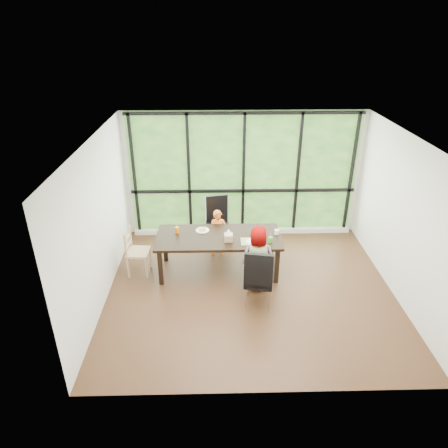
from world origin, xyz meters
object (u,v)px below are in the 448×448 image
Objects in this scene: chair_interior_leather at (259,276)px; plate_near at (253,242)px; child_toddler at (218,233)px; green_cup at (270,240)px; chair_end_beech at (138,252)px; tissue_box at (229,238)px; plate_far at (202,230)px; orange_cup at (177,230)px; child_older at (258,259)px; dining_table at (219,254)px; white_mug at (277,232)px; chair_window_leather at (219,223)px.

chair_interior_leather is 4.48× the size of plate_near.
green_cup is (0.92, -0.86, 0.31)m from child_toddler.
chair_interior_leather reaches higher than chair_end_beech.
plate_far is at bearing 140.04° from tissue_box.
tissue_box reaches higher than orange_cup.
chair_interior_leather reaches higher than tissue_box.
child_older is (2.16, -0.54, 0.15)m from chair_end_beech.
dining_table is at bearing -85.41° from chair_end_beech.
green_cup is 1.23× the size of white_mug.
chair_window_leather is 12.52× the size of white_mug.
child_toddler is 4.07× the size of plate_near.
green_cup is (0.91, -1.22, 0.26)m from chair_window_leather.
plate_near is (0.60, -1.20, 0.22)m from chair_window_leather.
chair_interior_leather is at bearing -83.21° from chair_window_leather.
chair_window_leather is at bearing 89.11° from dining_table.
white_mug is (1.06, -0.91, 0.25)m from chair_window_leather.
dining_table is 0.76m from plate_near.
child_toddler is 1.07m from plate_near.
child_older is 14.00× the size of white_mug.
chair_window_leather is 1.66m from child_older.
chair_end_beech is 0.75× the size of child_older.
child_toddler reaches higher than plate_near.
orange_cup is 0.77× the size of tissue_box.
chair_interior_leather is 1.74m from child_toddler.
child_older is at bearing -77.78° from chair_window_leather.
orange_cup is 1.74m from green_cup.
chair_end_beech is at bearing -168.10° from plate_far.
plate_near is 0.44m from tissue_box.
orange_cup is (-0.77, -0.45, 0.32)m from child_toddler.
tissue_box is (-0.47, 0.84, 0.27)m from chair_interior_leather.
chair_end_beech is 10.44× the size of white_mug.
chair_interior_leather is at bearing -39.35° from orange_cup.
orange_cup is 1.36× the size of white_mug.
child_older is 7.98× the size of tissue_box.
dining_table is 26.43× the size of white_mug.
green_cup is 0.70× the size of tissue_box.
child_older reaches higher than child_toddler.
chair_window_leather is 0.89× the size of child_older.
tissue_box is at bearing -165.62° from white_mug.
plate_near is at bearing -92.18° from chair_end_beech.
orange_cup reaches higher than green_cup.
child_toddler is at bearing -61.26° from child_older.
chair_window_leather is 4.48× the size of plate_near.
orange_cup is at bearing -72.50° from chair_end_beech.
green_cup reaches higher than plate_near.
orange_cup is (-1.38, 0.39, 0.05)m from plate_near.
chair_interior_leather reaches higher than orange_cup.
dining_table is at bearing -11.30° from orange_cup.
child_older reaches higher than orange_cup.
child_older is 0.44m from green_cup.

